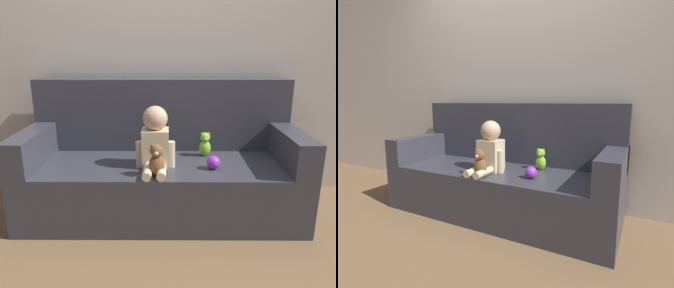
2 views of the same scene
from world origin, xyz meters
TOP-DOWN VIEW (x-y plane):
  - ground_plane at (0.00, 0.00)m, footprint 12.00×12.00m
  - wall_back at (0.00, 0.49)m, footprint 8.00×0.05m
  - couch at (0.00, 0.07)m, footprint 1.99×0.80m
  - person_baby at (-0.04, -0.13)m, footprint 0.27×0.38m
  - teddy_bear_brown at (-0.03, -0.29)m, footprint 0.13×0.10m
  - plush_toy_side at (0.33, 0.11)m, footprint 0.09×0.08m
  - toy_ball at (0.35, -0.17)m, footprint 0.09×0.09m

SIDE VIEW (x-z plane):
  - ground_plane at x=0.00m, z-range 0.00..0.00m
  - couch at x=0.00m, z-range -0.15..0.82m
  - toy_ball at x=0.35m, z-range 0.41..0.50m
  - plush_toy_side at x=0.33m, z-range 0.41..0.59m
  - teddy_bear_brown at x=-0.03m, z-range 0.40..0.62m
  - person_baby at x=-0.04m, z-range 0.38..0.81m
  - wall_back at x=0.00m, z-range 0.00..2.60m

